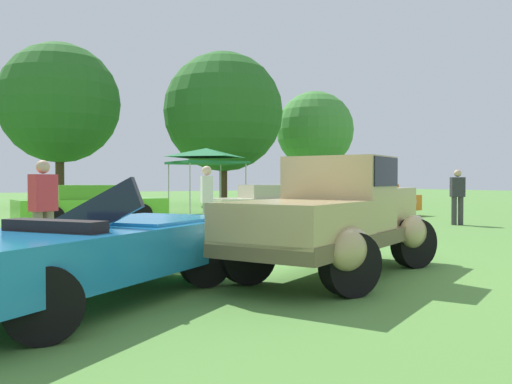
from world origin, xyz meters
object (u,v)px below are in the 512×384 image
at_px(spectator_near_truck, 43,208).
at_px(show_car_lime, 91,205).
at_px(neighbor_convertible, 91,250).
at_px(canopy_tent_center_field, 206,155).
at_px(feature_pickup_truck, 337,215).
at_px(show_car_cream, 278,204).
at_px(spectator_between_cars, 207,200).
at_px(spectator_by_row, 457,195).
at_px(show_car_orange, 370,201).

bearing_deg(spectator_near_truck, show_car_lime, 72.98).
xyz_separation_m(neighbor_convertible, spectator_near_truck, (-0.09, 3.17, 0.33)).
height_order(show_car_lime, canopy_tent_center_field, canopy_tent_center_field).
xyz_separation_m(feature_pickup_truck, canopy_tent_center_field, (4.35, 14.74, 1.56)).
bearing_deg(neighbor_convertible, show_car_lime, 78.23).
distance_m(show_car_cream, spectator_between_cars, 5.69).
bearing_deg(spectator_by_row, spectator_between_cars, -177.40).
xyz_separation_m(show_car_cream, spectator_between_cars, (-4.17, -3.86, 0.31)).
xyz_separation_m(spectator_between_cars, spectator_by_row, (8.49, 0.39, 0.00)).
height_order(feature_pickup_truck, neighbor_convertible, feature_pickup_truck).
xyz_separation_m(show_car_orange, spectator_between_cars, (-8.60, -4.56, 0.31)).
xyz_separation_m(show_car_lime, canopy_tent_center_field, (5.53, 3.88, 1.82)).
bearing_deg(neighbor_convertible, show_car_cream, 48.83).
bearing_deg(show_car_cream, spectator_by_row, -38.84).
bearing_deg(spectator_between_cars, canopy_tent_center_field, 66.64).
xyz_separation_m(neighbor_convertible, spectator_between_cars, (3.61, 5.04, 0.33)).
bearing_deg(show_car_cream, show_car_lime, 160.48).
height_order(neighbor_convertible, spectator_near_truck, spectator_near_truck).
relative_size(show_car_orange, spectator_near_truck, 2.77).
bearing_deg(spectator_by_row, canopy_tent_center_field, 114.82).
relative_size(spectator_near_truck, spectator_by_row, 1.00).
bearing_deg(show_car_lime, spectator_by_row, -28.90).
bearing_deg(canopy_tent_center_field, spectator_between_cars, -113.36).
bearing_deg(canopy_tent_center_field, spectator_near_truck, -124.29).
bearing_deg(show_car_orange, neighbor_convertible, -141.84).
relative_size(show_car_cream, show_car_orange, 0.98).
xyz_separation_m(show_car_lime, show_car_orange, (9.95, -1.26, 0.00)).
bearing_deg(spectator_near_truck, spectator_between_cars, 26.90).
bearing_deg(spectator_by_row, feature_pickup_truck, -147.90).
xyz_separation_m(feature_pickup_truck, neighbor_convertible, (-3.44, 0.00, -0.29)).
xyz_separation_m(feature_pickup_truck, spectator_by_row, (8.66, 5.43, 0.05)).
bearing_deg(show_car_orange, spectator_near_truck, -152.40).
height_order(neighbor_convertible, canopy_tent_center_field, canopy_tent_center_field).
bearing_deg(show_car_cream, spectator_between_cars, -137.26).
relative_size(neighbor_convertible, spectator_by_row, 2.69).
bearing_deg(show_car_cream, show_car_orange, 8.94).
bearing_deg(feature_pickup_truck, show_car_cream, 64.00).
distance_m(feature_pickup_truck, show_car_cream, 9.91).
height_order(neighbor_convertible, show_car_orange, neighbor_convertible).
bearing_deg(feature_pickup_truck, spectator_near_truck, 138.15).
bearing_deg(show_car_lime, canopy_tent_center_field, 35.00).
xyz_separation_m(feature_pickup_truck, show_car_cream, (4.34, 8.90, -0.27)).
relative_size(show_car_lime, show_car_cream, 0.98).
bearing_deg(spectator_near_truck, neighbor_convertible, -88.32).
relative_size(show_car_lime, show_car_orange, 0.96).
bearing_deg(canopy_tent_center_field, feature_pickup_truck, -106.46).
xyz_separation_m(show_car_cream, canopy_tent_center_field, (0.01, 5.83, 1.82)).
height_order(show_car_cream, spectator_by_row, spectator_by_row).
xyz_separation_m(feature_pickup_truck, show_car_lime, (-1.18, 10.86, -0.27)).
relative_size(feature_pickup_truck, canopy_tent_center_field, 1.63).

